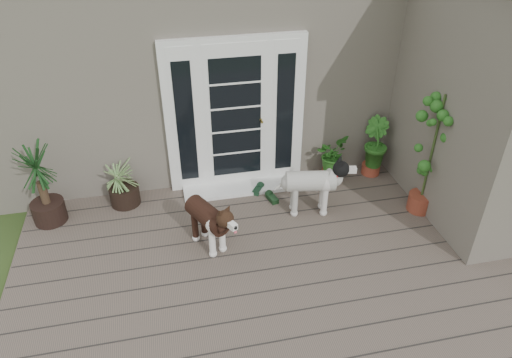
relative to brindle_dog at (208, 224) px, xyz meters
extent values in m
cube|color=#6B5B4C|center=(0.79, -0.89, -0.40)|extent=(6.20, 4.60, 0.12)
cube|color=#665E54|center=(0.79, 3.36, 1.09)|extent=(7.40, 4.00, 3.10)
cube|color=#665E54|center=(3.69, 0.21, 1.09)|extent=(1.60, 2.40, 3.10)
cube|color=white|center=(0.59, 1.31, 0.74)|extent=(1.90, 0.14, 2.15)
cube|color=white|center=(0.59, 1.11, -0.31)|extent=(1.60, 0.40, 0.05)
imported|color=#215B1A|center=(1.95, 1.11, -0.04)|extent=(0.65, 0.65, 0.59)
imported|color=#235518|center=(2.60, 1.11, 0.00)|extent=(0.51, 0.51, 0.68)
imported|color=#164F19|center=(3.06, 1.07, -0.03)|extent=(0.54, 0.54, 0.61)
camera|label=1|loc=(-0.37, -4.42, 3.55)|focal=33.20mm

